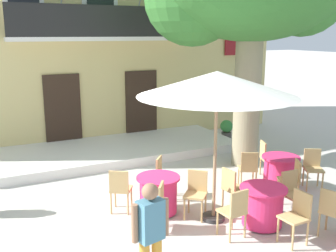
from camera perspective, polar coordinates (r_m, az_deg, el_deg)
The scene contains 22 objects.
ground_plane at distance 8.46m, azimuth -4.88°, elevation -11.32°, with size 120.00×120.00×0.00m, color beige.
building_facade at distance 14.66m, azimuth -11.97°, elevation 13.86°, with size 13.00×5.09×7.50m.
entrance_step_platform at distance 11.91m, azimuth -7.09°, elevation -3.40°, with size 6.99×2.76×0.25m, color silver.
cafe_table_near_tree at distance 9.55m, azimuth 15.78°, elevation -6.35°, with size 0.86×0.86×0.76m.
cafe_chair_near_tree_0 at distance 8.84m, azimuth 17.40°, elevation -7.11°, with size 0.54×0.54×0.91m.
cafe_chair_near_tree_1 at distance 9.75m, azimuth 20.08°, elevation -5.40°, with size 0.55×0.55×0.91m.
cafe_chair_near_tree_2 at distance 10.15m, azimuth 13.99°, elevation -4.26°, with size 0.52×0.52×0.91m.
cafe_chair_near_tree_3 at distance 9.26m, azimuth 11.45°, elevation -5.81°, with size 0.54×0.54×0.91m.
cafe_table_middle at distance 7.68m, azimuth 13.42°, elevation -11.10°, with size 0.86×0.86×0.76m.
cafe_chair_middle_0 at distance 7.20m, azimuth 18.04°, elevation -11.91°, with size 0.42×0.42×0.91m.
cafe_chair_middle_1 at distance 8.13m, azimuth 17.42°, elevation -8.91°, with size 0.42×0.42×0.91m.
cafe_chair_middle_2 at distance 8.07m, azimuth 9.23°, elevation -8.63°, with size 0.44×0.44×0.91m.
cafe_chair_middle_3 at distance 7.09m, azimuth 9.55°, elevation -11.79°, with size 0.44×0.44×0.91m.
cafe_chair_front_2 at distance 7.56m, azimuth 22.52°, elevation -11.05°, with size 0.51×0.51×0.91m.
cafe_table_far_side at distance 7.98m, azimuth -1.40°, elevation -9.77°, with size 0.86×0.86×0.76m.
cafe_chair_far_side_0 at distance 7.23m, azimuth -1.82°, elevation -11.10°, with size 0.56×0.56×0.91m.
cafe_chair_far_side_1 at distance 7.80m, azimuth 4.07°, elevation -9.25°, with size 0.57×0.57×0.91m.
cafe_chair_far_side_2 at distance 8.62m, azimuth -0.64°, elevation -7.00°, with size 0.56×0.56×0.91m.
cafe_chair_far_side_3 at distance 7.99m, azimuth -6.88°, elevation -8.77°, with size 0.55×0.55×0.91m.
cafe_umbrella at distance 7.16m, azimuth 7.06°, elevation 5.93°, with size 2.90×2.90×2.85m.
ground_planter_right at distance 13.56m, azimuth 8.39°, elevation -0.37°, with size 0.42×0.42×0.65m.
pedestrian_near_entrance at distance 5.45m, azimuth -2.53°, elevation -15.18°, with size 0.53×0.29×1.62m.
Camera 1 is at (-2.75, -7.20, 3.50)m, focal length 42.46 mm.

